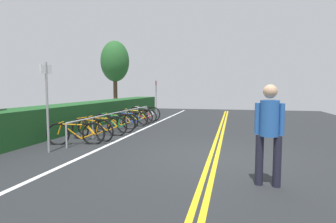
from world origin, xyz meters
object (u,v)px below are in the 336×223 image
object	(u,v)px
bicycle_5	(129,119)
sign_post_near	(47,99)
bicycle_1	(92,129)
tree_mid	(115,62)
bicycle_7	(141,116)
bicycle_8	(144,114)
bicycle_3	(114,123)
sign_post_far	(156,95)
bicycle_6	(134,117)
pedestrian	(269,128)
bicycle_4	(117,122)
bicycle_2	(103,126)
bike_rack	(119,116)
bicycle_0	(76,134)

from	to	relation	value
bicycle_5	sign_post_near	xyz separation A→B (m)	(-5.27, 0.26, 1.11)
bicycle_1	tree_mid	world-z (taller)	tree_mid
bicycle_7	bicycle_1	bearing A→B (deg)	179.76
bicycle_8	sign_post_near	bearing A→B (deg)	178.49
bicycle_3	bicycle_7	distance (m)	3.32
bicycle_5	sign_post_far	distance (m)	3.90
tree_mid	sign_post_far	bearing A→B (deg)	-129.27
bicycle_6	pedestrian	bearing A→B (deg)	-144.97
sign_post_near	tree_mid	distance (m)	12.90
bicycle_3	bicycle_8	bearing A→B (deg)	1.55
bicycle_4	bicycle_5	bearing A→B (deg)	-9.11
bicycle_1	bicycle_5	size ratio (longest dim) A/B	1.04
bicycle_4	tree_mid	distance (m)	9.28
bicycle_3	tree_mid	size ratio (longest dim) A/B	0.34
sign_post_far	bicycle_3	bearing A→B (deg)	178.43
bicycle_4	sign_post_far	world-z (taller)	sign_post_far
bicycle_2	sign_post_far	size ratio (longest dim) A/B	0.80
bicycle_1	bicycle_7	xyz separation A→B (m)	(4.95, -0.02, -0.04)
bicycle_2	sign_post_far	bearing A→B (deg)	-2.20
sign_post_far	tree_mid	distance (m)	5.54
bike_rack	bicycle_5	xyz separation A→B (m)	(0.90, -0.09, -0.24)
bicycle_1	sign_post_near	xyz separation A→B (m)	(-1.86, 0.27, 1.07)
sign_post_far	bicycle_0	bearing A→B (deg)	177.69
bicycle_0	bicycle_1	world-z (taller)	bicycle_1
bicycle_4	bicycle_2	bearing A→B (deg)	-175.73
bicycle_0	sign_post_near	xyz separation A→B (m)	(-1.10, 0.14, 1.09)
bicycle_6	bicycle_7	distance (m)	0.85
bicycle_1	sign_post_far	size ratio (longest dim) A/B	0.79
bicycle_7	bicycle_8	size ratio (longest dim) A/B	0.91
bicycle_5	tree_mid	distance (m)	8.54
bicycle_6	sign_post_far	distance (m)	3.22
bike_rack	bicycle_0	world-z (taller)	bike_rack
bike_rack	sign_post_near	world-z (taller)	sign_post_near
sign_post_near	bicycle_3	bearing A→B (deg)	-5.09
bike_rack	sign_post_far	xyz separation A→B (m)	(4.67, -0.30, 0.75)
bicycle_3	bicycle_4	size ratio (longest dim) A/B	1.03
bicycle_6	sign_post_far	xyz separation A→B (m)	(3.07, -0.21, 0.95)
bicycle_7	sign_post_near	world-z (taller)	sign_post_near
bicycle_8	tree_mid	world-z (taller)	tree_mid
bicycle_3	bicycle_4	distance (m)	0.84
bicycle_6	bicycle_8	world-z (taller)	bicycle_8
bike_rack	bicycle_2	size ratio (longest dim) A/B	4.37
bicycle_1	pedestrian	size ratio (longest dim) A/B	0.97
bicycle_6	sign_post_near	distance (m)	6.06
bicycle_6	bicycle_3	bearing A→B (deg)	-178.66
bike_rack	bicycle_5	distance (m)	0.94
bike_rack	sign_post_far	distance (m)	4.73
bicycle_8	sign_post_far	world-z (taller)	sign_post_far
bicycle_1	bicycle_5	distance (m)	3.41
bicycle_2	sign_post_far	distance (m)	6.39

